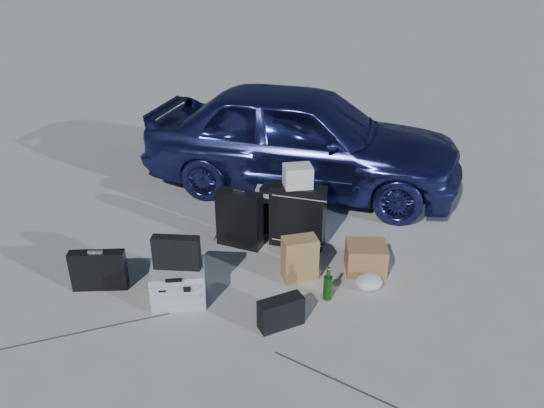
{
  "coord_description": "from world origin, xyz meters",
  "views": [
    {
      "loc": [
        0.12,
        -3.95,
        2.93
      ],
      "look_at": [
        0.27,
        0.85,
        0.52
      ],
      "focal_mm": 35.0,
      "sensor_mm": 36.0,
      "label": 1
    }
  ],
  "objects_px": {
    "car": "(302,138)",
    "suitcase_left": "(239,219)",
    "duffel_bag": "(274,212)",
    "green_bottle": "(328,284)",
    "pelican_case": "(178,284)",
    "briefcase": "(99,270)",
    "suitcase_right": "(298,216)",
    "cardboard_box": "(366,258)"
  },
  "relations": [
    {
      "from": "car",
      "to": "duffel_bag",
      "type": "distance_m",
      "value": 1.24
    },
    {
      "from": "briefcase",
      "to": "suitcase_right",
      "type": "distance_m",
      "value": 2.03
    },
    {
      "from": "green_bottle",
      "to": "suitcase_left",
      "type": "bearing_deg",
      "value": 129.75
    },
    {
      "from": "car",
      "to": "duffel_bag",
      "type": "height_order",
      "value": "car"
    },
    {
      "from": "suitcase_right",
      "to": "green_bottle",
      "type": "distance_m",
      "value": 1.0
    },
    {
      "from": "cardboard_box",
      "to": "green_bottle",
      "type": "xyz_separation_m",
      "value": [
        -0.43,
        -0.45,
        0.02
      ]
    },
    {
      "from": "duffel_bag",
      "to": "suitcase_right",
      "type": "bearing_deg",
      "value": -71.49
    },
    {
      "from": "cardboard_box",
      "to": "suitcase_left",
      "type": "bearing_deg",
      "value": 157.08
    },
    {
      "from": "suitcase_right",
      "to": "cardboard_box",
      "type": "bearing_deg",
      "value": -20.98
    },
    {
      "from": "pelican_case",
      "to": "suitcase_right",
      "type": "distance_m",
      "value": 1.48
    },
    {
      "from": "car",
      "to": "cardboard_box",
      "type": "relative_size",
      "value": 10.4
    },
    {
      "from": "pelican_case",
      "to": "suitcase_right",
      "type": "relative_size",
      "value": 0.69
    },
    {
      "from": "suitcase_right",
      "to": "green_bottle",
      "type": "xyz_separation_m",
      "value": [
        0.2,
        -0.97,
        -0.18
      ]
    },
    {
      "from": "suitcase_right",
      "to": "green_bottle",
      "type": "height_order",
      "value": "suitcase_right"
    },
    {
      "from": "car",
      "to": "suitcase_right",
      "type": "bearing_deg",
      "value": -168.48
    },
    {
      "from": "car",
      "to": "cardboard_box",
      "type": "bearing_deg",
      "value": -149.01
    },
    {
      "from": "car",
      "to": "suitcase_left",
      "type": "bearing_deg",
      "value": 170.01
    },
    {
      "from": "duffel_bag",
      "to": "green_bottle",
      "type": "distance_m",
      "value": 1.44
    },
    {
      "from": "suitcase_right",
      "to": "briefcase",
      "type": "bearing_deg",
      "value": -140.5
    },
    {
      "from": "car",
      "to": "briefcase",
      "type": "xyz_separation_m",
      "value": [
        -2.04,
        -2.21,
        -0.48
      ]
    },
    {
      "from": "suitcase_right",
      "to": "duffel_bag",
      "type": "distance_m",
      "value": 0.49
    },
    {
      "from": "briefcase",
      "to": "green_bottle",
      "type": "height_order",
      "value": "briefcase"
    },
    {
      "from": "suitcase_left",
      "to": "pelican_case",
      "type": "bearing_deg",
      "value": -94.6
    },
    {
      "from": "suitcase_left",
      "to": "green_bottle",
      "type": "bearing_deg",
      "value": -25.88
    },
    {
      "from": "briefcase",
      "to": "suitcase_right",
      "type": "xyz_separation_m",
      "value": [
        1.89,
        0.74,
        0.14
      ]
    },
    {
      "from": "pelican_case",
      "to": "green_bottle",
      "type": "height_order",
      "value": "pelican_case"
    },
    {
      "from": "suitcase_left",
      "to": "duffel_bag",
      "type": "bearing_deg",
      "value": 70.68
    },
    {
      "from": "briefcase",
      "to": "cardboard_box",
      "type": "height_order",
      "value": "briefcase"
    },
    {
      "from": "suitcase_left",
      "to": "green_bottle",
      "type": "xyz_separation_m",
      "value": [
        0.81,
        -0.98,
        -0.15
      ]
    },
    {
      "from": "briefcase",
      "to": "cardboard_box",
      "type": "xyz_separation_m",
      "value": [
        2.52,
        0.22,
        -0.05
      ]
    },
    {
      "from": "car",
      "to": "briefcase",
      "type": "distance_m",
      "value": 3.05
    },
    {
      "from": "car",
      "to": "briefcase",
      "type": "height_order",
      "value": "car"
    },
    {
      "from": "suitcase_right",
      "to": "cardboard_box",
      "type": "distance_m",
      "value": 0.84
    },
    {
      "from": "car",
      "to": "suitcase_left",
      "type": "distance_m",
      "value": 1.69
    },
    {
      "from": "suitcase_left",
      "to": "suitcase_right",
      "type": "relative_size",
      "value": 0.91
    },
    {
      "from": "pelican_case",
      "to": "suitcase_left",
      "type": "xyz_separation_m",
      "value": [
        0.52,
        0.95,
        0.14
      ]
    },
    {
      "from": "suitcase_left",
      "to": "duffel_bag",
      "type": "height_order",
      "value": "suitcase_left"
    },
    {
      "from": "suitcase_left",
      "to": "suitcase_right",
      "type": "bearing_deg",
      "value": 23.4
    },
    {
      "from": "car",
      "to": "green_bottle",
      "type": "bearing_deg",
      "value": -161.35
    },
    {
      "from": "pelican_case",
      "to": "briefcase",
      "type": "distance_m",
      "value": 0.78
    },
    {
      "from": "suitcase_right",
      "to": "duffel_bag",
      "type": "xyz_separation_m",
      "value": [
        -0.24,
        0.4,
        -0.16
      ]
    },
    {
      "from": "suitcase_left",
      "to": "car",
      "type": "bearing_deg",
      "value": 86.88
    }
  ]
}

